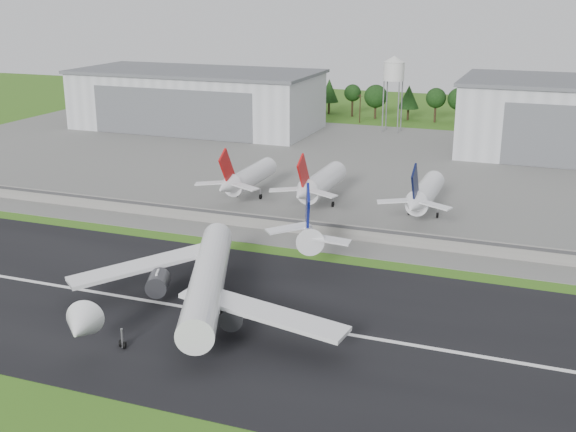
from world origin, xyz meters
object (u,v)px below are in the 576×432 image
at_px(parked_jet_red_b, 318,184).
at_px(parked_jet_navy, 423,195).
at_px(main_airliner, 206,286).
at_px(parked_jet_red_a, 246,178).

distance_m(parked_jet_red_b, parked_jet_navy, 26.77).
relative_size(main_airliner, parked_jet_navy, 1.83).
distance_m(parked_jet_red_a, parked_jet_red_b, 20.16).
relative_size(main_airliner, parked_jet_red_b, 1.83).
bearing_deg(parked_jet_navy, parked_jet_red_a, -179.98).
relative_size(parked_jet_red_a, parked_jet_navy, 1.00).
bearing_deg(parked_jet_red_b, parked_jet_red_a, -179.88).
distance_m(parked_jet_red_a, parked_jet_navy, 46.93).
distance_m(main_airliner, parked_jet_red_b, 67.01).
bearing_deg(main_airliner, parked_jet_red_b, -109.98).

